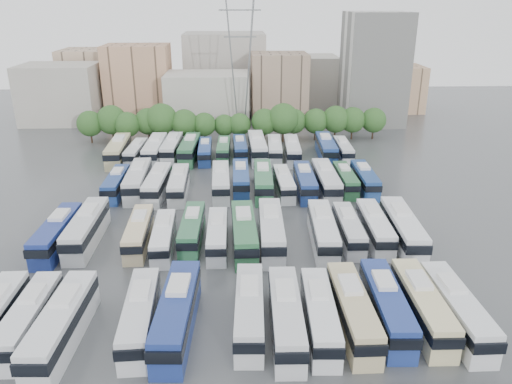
{
  "coord_description": "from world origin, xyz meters",
  "views": [
    {
      "loc": [
        0.86,
        -62.46,
        29.17
      ],
      "look_at": [
        3.56,
        4.15,
        3.0
      ],
      "focal_mm": 35.0,
      "sensor_mm": 36.0,
      "label": 1
    }
  ],
  "objects_px": {
    "bus_r2_s1": "(116,183)",
    "bus_r1_s10": "(323,230)",
    "bus_r2_s8": "(263,181)",
    "bus_r3_s2": "(155,150)",
    "bus_r0_s2": "(62,324)",
    "bus_r2_s3": "(157,183)",
    "bus_r3_s4": "(190,149)",
    "bus_r3_s5": "(205,151)",
    "bus_r0_s5": "(177,313)",
    "bus_r0_s4": "(140,315)",
    "bus_r3_s7": "(240,148)",
    "bus_r2_s2": "(138,180)",
    "bus_r0_s10": "(353,310)",
    "bus_r3_s6": "(224,149)",
    "bus_r1_s11": "(349,229)",
    "bus_r1_s1": "(86,228)",
    "bus_r1_s7": "(244,232)",
    "electricity_pylon": "(240,48)",
    "bus_r1_s13": "(403,229)",
    "bus_r3_s13": "(343,150)",
    "bus_r1_s3": "(139,232)",
    "bus_r1_s4": "(163,237)",
    "bus_r2_s6": "(221,181)",
    "bus_r3_s9": "(275,149)",
    "bus_r3_s8": "(257,147)",
    "bus_r1_s6": "(217,235)",
    "bus_r0_s7": "(249,310)",
    "bus_r1_s8": "(271,230)",
    "bus_r2_s9": "(284,183)",
    "bus_r3_s0": "(118,150)",
    "apartment_tower": "(374,69)",
    "bus_r0_s9": "(320,314)",
    "bus_r3_s12": "(326,148)",
    "bus_r0_s8": "(286,316)",
    "bus_r0_s11": "(386,305)",
    "bus_r0_s13": "(456,309)",
    "bus_r2_s13": "(365,179)",
    "bus_r3_s1": "(136,152)",
    "bus_r0_s1": "(29,318)",
    "bus_r2_s11": "(326,181)",
    "bus_r3_s3": "(172,148)",
    "bus_r2_s12": "(345,179)",
    "bus_r1_s5": "(192,229)",
    "bus_r2_s4": "(179,184)",
    "bus_r2_s10": "(305,181)"
  },
  "relations": [
    {
      "from": "bus_r2_s1",
      "to": "bus_r1_s10",
      "type": "bearing_deg",
      "value": -32.53
    },
    {
      "from": "bus_r2_s8",
      "to": "bus_r3_s2",
      "type": "bearing_deg",
      "value": 139.39
    },
    {
      "from": "bus_r0_s2",
      "to": "bus_r2_s1",
      "type": "distance_m",
      "value": 36.88
    },
    {
      "from": "bus_r2_s3",
      "to": "bus_r3_s4",
      "type": "height_order",
      "value": "bus_r3_s4"
    },
    {
      "from": "bus_r3_s5",
      "to": "bus_r0_s5",
      "type": "bearing_deg",
      "value": -91.01
    },
    {
      "from": "bus_r0_s4",
      "to": "bus_r3_s7",
      "type": "distance_m",
      "value": 55.16
    },
    {
      "from": "bus_r2_s2",
      "to": "bus_r3_s7",
      "type": "bearing_deg",
      "value": 46.15
    },
    {
      "from": "bus_r1_s10",
      "to": "bus_r2_s2",
      "type": "bearing_deg",
      "value": 146.55
    },
    {
      "from": "bus_r0_s5",
      "to": "bus_r0_s10",
      "type": "distance_m",
      "value": 16.3
    },
    {
      "from": "bus_r0_s5",
      "to": "bus_r3_s6",
      "type": "height_order",
      "value": "bus_r0_s5"
    },
    {
      "from": "bus_r3_s4",
      "to": "bus_r1_s11",
      "type": "bearing_deg",
      "value": -54.12
    },
    {
      "from": "bus_r1_s1",
      "to": "bus_r1_s7",
      "type": "relative_size",
      "value": 1.0
    },
    {
      "from": "electricity_pylon",
      "to": "bus_r1_s13",
      "type": "height_order",
      "value": "electricity_pylon"
    },
    {
      "from": "bus_r3_s6",
      "to": "bus_r3_s13",
      "type": "xyz_separation_m",
      "value": [
        23.05,
        -1.28,
        0.02
      ]
    },
    {
      "from": "electricity_pylon",
      "to": "bus_r1_s3",
      "type": "bearing_deg",
      "value": -103.61
    },
    {
      "from": "bus_r1_s4",
      "to": "bus_r2_s6",
      "type": "bearing_deg",
      "value": 68.58
    },
    {
      "from": "bus_r3_s9",
      "to": "bus_r2_s1",
      "type": "bearing_deg",
      "value": -143.64
    },
    {
      "from": "bus_r3_s6",
      "to": "bus_r3_s8",
      "type": "bearing_deg",
      "value": -1.75
    },
    {
      "from": "bus_r3_s13",
      "to": "bus_r0_s2",
      "type": "bearing_deg",
      "value": -122.54
    },
    {
      "from": "bus_r3_s4",
      "to": "bus_r3_s8",
      "type": "relative_size",
      "value": 0.96
    },
    {
      "from": "bus_r1_s6",
      "to": "bus_r2_s6",
      "type": "height_order",
      "value": "bus_r2_s6"
    },
    {
      "from": "bus_r0_s7",
      "to": "bus_r3_s9",
      "type": "xyz_separation_m",
      "value": [
        6.36,
        52.75,
        -0.07
      ]
    },
    {
      "from": "bus_r1_s8",
      "to": "bus_r2_s9",
      "type": "xyz_separation_m",
      "value": [
        3.22,
        17.7,
        -0.35
      ]
    },
    {
      "from": "bus_r1_s13",
      "to": "bus_r3_s0",
      "type": "distance_m",
      "value": 56.18
    },
    {
      "from": "apartment_tower",
      "to": "bus_r0_s9",
      "type": "bearing_deg",
      "value": -107.38
    },
    {
      "from": "bus_r3_s7",
      "to": "bus_r3_s12",
      "type": "relative_size",
      "value": 0.86
    },
    {
      "from": "bus_r0_s8",
      "to": "bus_r0_s11",
      "type": "distance_m",
      "value": 9.75
    },
    {
      "from": "bus_r0_s2",
      "to": "bus_r3_s5",
      "type": "bearing_deg",
      "value": 82.02
    },
    {
      "from": "bus_r0_s7",
      "to": "bus_r2_s3",
      "type": "distance_m",
      "value": 36.84
    },
    {
      "from": "bus_r0_s13",
      "to": "bus_r3_s9",
      "type": "height_order",
      "value": "bus_r0_s13"
    },
    {
      "from": "bus_r0_s5",
      "to": "bus_r3_s5",
      "type": "height_order",
      "value": "bus_r0_s5"
    },
    {
      "from": "bus_r1_s7",
      "to": "bus_r1_s11",
      "type": "distance_m",
      "value": 13.31
    },
    {
      "from": "bus_r0_s5",
      "to": "bus_r2_s13",
      "type": "height_order",
      "value": "bus_r0_s5"
    },
    {
      "from": "bus_r0_s13",
      "to": "bus_r3_s7",
      "type": "distance_m",
      "value": 57.98
    },
    {
      "from": "bus_r2_s13",
      "to": "bus_r3_s1",
      "type": "xyz_separation_m",
      "value": [
        -39.64,
        16.7,
        -0.09
      ]
    },
    {
      "from": "bus_r0_s1",
      "to": "apartment_tower",
      "type": "bearing_deg",
      "value": 57.61
    },
    {
      "from": "bus_r2_s11",
      "to": "bus_r3_s3",
      "type": "relative_size",
      "value": 1.04
    },
    {
      "from": "bus_r1_s13",
      "to": "bus_r3_s9",
      "type": "relative_size",
      "value": 1.15
    },
    {
      "from": "bus_r0_s13",
      "to": "bus_r2_s12",
      "type": "height_order",
      "value": "bus_r0_s13"
    },
    {
      "from": "bus_r1_s6",
      "to": "bus_r1_s10",
      "type": "bearing_deg",
      "value": 0.17
    },
    {
      "from": "bus_r2_s6",
      "to": "bus_r2_s8",
      "type": "distance_m",
      "value": 6.69
    },
    {
      "from": "bus_r3_s12",
      "to": "bus_r2_s13",
      "type": "bearing_deg",
      "value": -76.87
    },
    {
      "from": "bus_r2_s1",
      "to": "bus_r3_s5",
      "type": "height_order",
      "value": "bus_r2_s1"
    },
    {
      "from": "bus_r0_s4",
      "to": "bus_r2_s1",
      "type": "distance_m",
      "value": 36.92
    },
    {
      "from": "bus_r1_s5",
      "to": "bus_r2_s4",
      "type": "relative_size",
      "value": 0.97
    },
    {
      "from": "bus_r0_s8",
      "to": "bus_r1_s8",
      "type": "xyz_separation_m",
      "value": [
        -0.13,
        17.81,
        0.1
      ]
    },
    {
      "from": "bus_r2_s11",
      "to": "bus_r3_s2",
      "type": "height_order",
      "value": "bus_r3_s2"
    },
    {
      "from": "bus_r0_s1",
      "to": "bus_r3_s6",
      "type": "xyz_separation_m",
      "value": [
        16.64,
        53.93,
        -0.16
      ]
    },
    {
      "from": "bus_r1_s4",
      "to": "bus_r3_s8",
      "type": "height_order",
      "value": "bus_r3_s8"
    },
    {
      "from": "bus_r2_s10",
      "to": "bus_r1_s10",
      "type": "bearing_deg",
      "value": -89.5
    }
  ]
}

